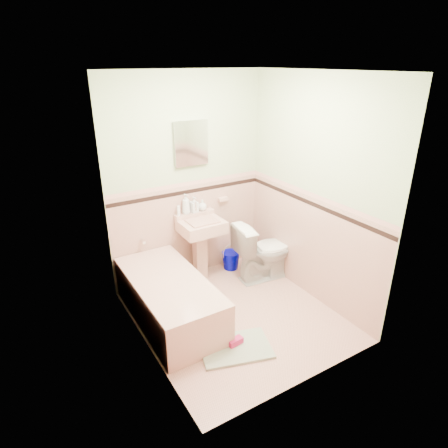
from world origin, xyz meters
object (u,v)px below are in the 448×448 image
toilet (264,251)px  sink (202,251)px  soap_bottle_mid (194,205)px  soap_bottle_right (202,205)px  bathtub (170,300)px  soap_bottle_left (186,204)px  medicine_cabinet (191,143)px  shoe (235,341)px  bucket (231,260)px

toilet → sink: bearing=68.9°
soap_bottle_mid → soap_bottle_right: (0.11, 0.00, -0.03)m
toilet → bathtub: bearing=103.4°
sink → soap_bottle_left: (-0.11, 0.18, 0.58)m
sink → toilet: size_ratio=1.06×
medicine_cabinet → toilet: bearing=-39.3°
soap_bottle_right → sink: bearing=-122.0°
soap_bottle_left → shoe: 1.74m
bathtub → shoe: size_ratio=9.75×
soap_bottle_right → bucket: (0.35, -0.12, -0.81)m
medicine_cabinet → toilet: 1.59m
sink → shoe: bearing=-104.1°
soap_bottle_mid → toilet: 1.04m
medicine_cabinet → shoe: bearing=-102.2°
shoe → medicine_cabinet: bearing=71.2°
medicine_cabinet → soap_bottle_mid: medicine_cabinet is taller
bucket → toilet: bearing=-61.0°
shoe → toilet: bearing=35.8°
sink → soap_bottle_right: bearing=58.0°
bathtub → sink: (0.68, 0.53, 0.18)m
medicine_cabinet → shoe: 2.24m
soap_bottle_left → soap_bottle_mid: (0.11, 0.00, -0.03)m
bathtub → soap_bottle_right: (0.79, 0.71, 0.71)m
sink → bucket: size_ratio=3.42×
toilet → bucket: bearing=35.1°
soap_bottle_right → bucket: size_ratio=0.58×
soap_bottle_left → bathtub: bearing=-128.8°
sink → medicine_cabinet: bearing=90.0°
bathtub → shoe: bearing=-64.3°
bathtub → bucket: size_ratio=6.36×
bucket → shoe: bucket is taller
soap_bottle_right → toilet: (0.58, -0.53, -0.55)m
medicine_cabinet → soap_bottle_right: size_ratio=3.72×
bathtub → soap_bottle_mid: bearing=46.3°
sink → toilet: sink is taller
medicine_cabinet → soap_bottle_left: size_ratio=2.05×
soap_bottle_left → bucket: size_ratio=1.05×
soap_bottle_mid → bathtub: bearing=-133.7°
shoe → soap_bottle_mid: bearing=70.9°
bathtub → shoe: 0.84m
bathtub → soap_bottle_mid: size_ratio=7.80×
bathtub → soap_bottle_mid: (0.68, 0.71, 0.73)m
sink → medicine_cabinet: 1.31m
soap_bottle_left → soap_bottle_right: size_ratio=1.81×
bathtub → medicine_cabinet: size_ratio=2.93×
bathtub → sink: size_ratio=1.86×
soap_bottle_right → bucket: 0.89m
bathtub → bucket: 1.29m
medicine_cabinet → bucket: 1.65m
soap_bottle_left → bucket: 1.05m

